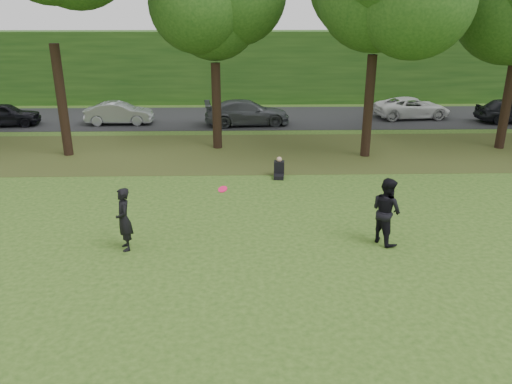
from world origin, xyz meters
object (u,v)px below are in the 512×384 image
(seated_person, at_px, (279,169))
(player_left, at_px, (124,219))
(player_right, at_px, (386,211))
(frisbee, at_px, (223,189))

(seated_person, bearing_deg, player_left, -121.49)
(player_right, height_order, frisbee, player_right)
(seated_person, bearing_deg, player_right, -60.82)
(frisbee, xyz_separation_m, seated_person, (2.06, 6.03, -1.36))
(player_right, bearing_deg, seated_person, -4.29)
(player_right, relative_size, frisbee, 5.80)
(player_left, height_order, seated_person, player_left)
(player_right, xyz_separation_m, seated_person, (-2.69, 6.17, -0.69))
(player_right, bearing_deg, frisbee, 60.45)
(player_right, distance_m, frisbee, 4.80)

